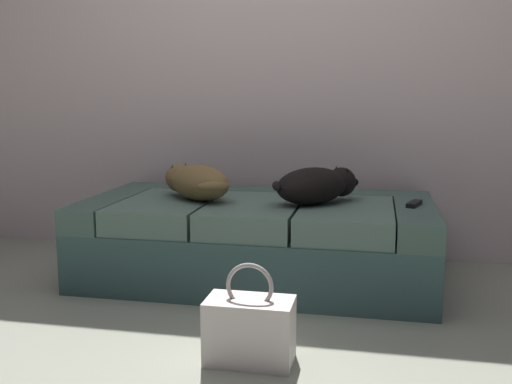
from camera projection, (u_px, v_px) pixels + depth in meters
ground_plane at (199, 368)px, 2.11m from camera, size 10.00×10.00×0.00m
back_wall at (278, 22)px, 3.49m from camera, size 6.40×0.10×2.80m
couch at (258, 240)px, 3.11m from camera, size 1.80×0.93×0.43m
dog_tan at (196, 182)px, 3.08m from camera, size 0.49×0.43×0.19m
dog_dark at (317, 185)px, 2.96m from camera, size 0.46×0.46×0.19m
tv_remote at (414, 204)px, 2.91m from camera, size 0.09×0.16×0.02m
handbag at (250, 329)px, 2.14m from camera, size 0.32×0.18×0.38m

